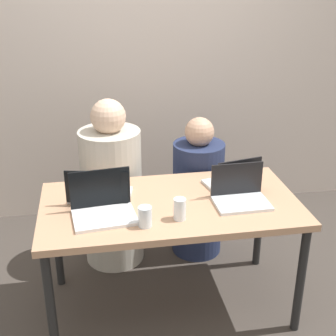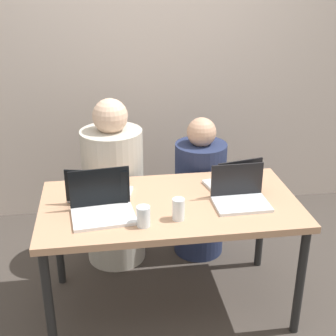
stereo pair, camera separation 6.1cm
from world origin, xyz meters
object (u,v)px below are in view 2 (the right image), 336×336
Objects in this scene: laptop_front_left at (102,206)px; person_on_left at (114,192)px; laptop_back_right at (233,182)px; laptop_front_right at (240,195)px; laptop_back_left at (100,192)px; water_glass_left at (143,218)px; person_on_right at (200,195)px; water_glass_center at (178,211)px.

person_on_left is at bearing 77.24° from laptop_front_left.
laptop_back_right is at bearing 151.54° from person_on_left.
laptop_back_right reaches higher than laptop_front_right.
water_glass_left is (0.22, -0.34, 0.00)m from laptop_back_left.
person_on_left reaches higher than person_on_right.
laptop_front_right is 2.79× the size of water_glass_left.
laptop_back_right is (0.78, 0.20, -0.00)m from laptop_front_left.
person_on_right is at bearing 96.61° from laptop_front_right.
laptop_back_left is at bearing 122.97° from water_glass_left.
laptop_back_left is 0.51m from water_glass_center.
laptop_front_right is at bearing 141.95° from person_on_left.
laptop_back_left is at bearing 87.59° from laptop_front_left.
laptop_front_left is 0.92× the size of laptop_back_left.
laptop_front_left is at bearing 143.99° from water_glass_left.
laptop_back_right is at bearing 84.84° from laptop_front_right.
laptop_back_left is (-0.09, -0.48, 0.24)m from person_on_left.
laptop_back_right reaches higher than laptop_back_left.
laptop_front_left reaches higher than water_glass_center.
laptop_front_left is (-0.08, -0.67, 0.25)m from person_on_left.
person_on_right is at bearing 69.80° from water_glass_center.
person_on_left is 3.34× the size of laptop_front_left.
person_on_right is 2.66× the size of laptop_back_left.
person_on_left is 3.06× the size of laptop_back_left.
laptop_back_right is at bearing -166.77° from laptop_back_left.
laptop_back_right is 0.18m from laptop_front_right.
water_glass_left is at bearing 135.09° from laptop_back_left.
water_glass_center is 0.19m from water_glass_left.
water_glass_center is at bearing 26.98° from laptop_back_right.
laptop_back_right is 1.05× the size of laptop_front_right.
water_glass_left is at bearing -167.81° from water_glass_center.
person_on_right is 3.35× the size of laptop_front_right.
person_on_left reaches higher than laptop_front_left.
person_on_right is 1.00m from water_glass_left.
laptop_back_left is at bearing -10.94° from laptop_back_right.
water_glass_center is at bearing -21.65° from laptop_front_left.
person_on_right is at bearing -90.01° from laptop_back_right.
water_glass_left is at bearing 19.56° from laptop_back_right.
person_on_left is at bearing 15.35° from person_on_right.
laptop_back_left is 3.24× the size of water_glass_center.
water_glass_center is at bearing 12.19° from water_glass_left.
laptop_back_right is at bearing 8.44° from laptop_front_left.
laptop_front_left is 2.97× the size of water_glass_center.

